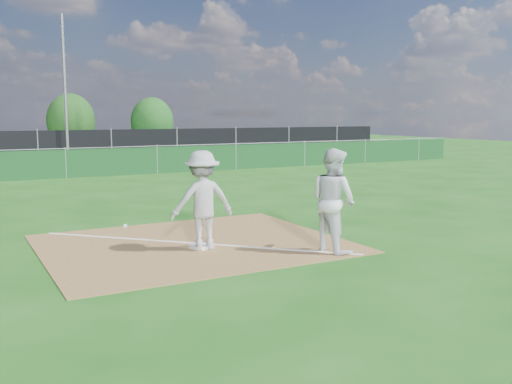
# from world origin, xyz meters

# --- Properties ---
(ground) EXTENTS (90.00, 90.00, 0.00)m
(ground) POSITION_xyz_m (0.00, 10.00, 0.00)
(ground) COLOR #154E10
(ground) RESTS_ON ground
(infield_dirt) EXTENTS (6.00, 5.00, 0.02)m
(infield_dirt) POSITION_xyz_m (0.00, 1.00, 0.01)
(infield_dirt) COLOR brown
(infield_dirt) RESTS_ON ground
(foul_line) EXTENTS (5.01, 5.01, 0.01)m
(foul_line) POSITION_xyz_m (0.00, 1.00, 0.03)
(foul_line) COLOR white
(foul_line) RESTS_ON infield_dirt
(green_fence) EXTENTS (44.00, 0.05, 1.20)m
(green_fence) POSITION_xyz_m (0.00, 15.00, 0.60)
(green_fence) COLOR #0F3817
(green_fence) RESTS_ON ground
(black_fence) EXTENTS (46.00, 0.04, 1.80)m
(black_fence) POSITION_xyz_m (0.00, 23.00, 0.90)
(black_fence) COLOR black
(black_fence) RESTS_ON ground
(parking_lot) EXTENTS (46.00, 9.00, 0.01)m
(parking_lot) POSITION_xyz_m (0.00, 28.00, 0.01)
(parking_lot) COLOR black
(parking_lot) RESTS_ON ground
(light_pole) EXTENTS (0.16, 0.16, 8.00)m
(light_pole) POSITION_xyz_m (1.50, 22.70, 4.00)
(light_pole) COLOR slate
(light_pole) RESTS_ON ground
(first_base) EXTENTS (0.42, 0.42, 0.08)m
(first_base) POSITION_xyz_m (-0.04, 0.50, 0.06)
(first_base) COLOR white
(first_base) RESTS_ON infield_dirt
(play_at_first) EXTENTS (2.28, 0.81, 1.96)m
(play_at_first) POSITION_xyz_m (-0.03, 0.42, 1.00)
(play_at_first) COLOR #B4B4B7
(play_at_first) RESTS_ON infield_dirt
(runner) EXTENTS (0.88, 1.07, 2.04)m
(runner) POSITION_xyz_m (2.17, -0.90, 1.02)
(runner) COLOR silver
(runner) RESTS_ON ground
(car_right) EXTENTS (4.71, 2.53, 1.30)m
(car_right) POSITION_xyz_m (6.13, 27.15, 0.66)
(car_right) COLOR black
(car_right) RESTS_ON parking_lot
(tree_mid) EXTENTS (3.56, 3.56, 4.22)m
(tree_mid) POSITION_xyz_m (4.02, 34.80, 2.17)
(tree_mid) COLOR #382316
(tree_mid) RESTS_ON ground
(tree_right) EXTENTS (3.37, 3.37, 4.00)m
(tree_right) POSITION_xyz_m (10.11, 34.01, 2.06)
(tree_right) COLOR #382316
(tree_right) RESTS_ON ground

